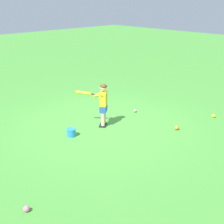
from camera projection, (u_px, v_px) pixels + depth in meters
name	position (u px, v px, depth m)	size (l,w,h in m)	color
ground_plane	(103.00, 125.00, 7.60)	(40.00, 40.00, 0.00)	#479338
child_batter	(102.00, 101.00, 7.33)	(0.62, 0.65, 1.08)	#232328
play_ball_midfield	(214.00, 116.00, 8.06)	(0.10, 0.10, 0.10)	yellow
play_ball_behind_batter	(26.00, 209.00, 4.54)	(0.10, 0.10, 0.10)	pink
play_ball_far_right	(177.00, 128.00, 7.33)	(0.10, 0.10, 0.10)	orange
play_ball_near_batter	(135.00, 111.00, 8.43)	(0.08, 0.08, 0.08)	pink
toy_bucket	(71.00, 132.00, 6.97)	(0.22, 0.22, 0.19)	#2884DB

